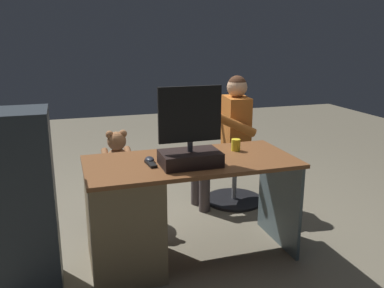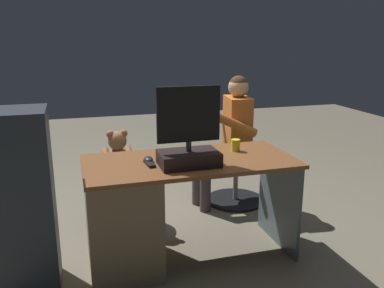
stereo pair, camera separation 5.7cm
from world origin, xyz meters
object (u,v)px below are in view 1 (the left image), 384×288
Objects in this scene: monitor at (190,145)px; cup at (236,145)px; office_chair_teddy at (119,192)px; computer_mouse at (150,159)px; visitor_chair at (235,175)px; person at (228,131)px; desk at (139,212)px; teddy_bear at (117,153)px; keyboard at (192,156)px; tv_remote at (151,164)px.

monitor is 0.49m from cup.
cup is 1.10m from office_chair_teddy.
computer_mouse reaches higher than visitor_chair.
visitor_chair is at bearing -127.89° from monitor.
computer_mouse is 1.19m from person.
desk is 16.60× the size of cup.
cup is 0.25× the size of teddy_bear.
visitor_chair is at bearing -173.13° from office_chair_teddy.
computer_mouse is 0.08× the size of person.
desk is at bearing 93.24° from teddy_bear.
keyboard is at bearing 52.51° from person.
computer_mouse is at bearing -101.01° from tv_remote.
tv_remote is at bearing 99.87° from office_chair_teddy.
person is at bearing -142.11° from tv_remote.
office_chair_teddy is at bearing -65.25° from monitor.
tv_remote is 1.24m from person.
desk is 0.85m from cup.
monitor reaches higher than teddy_bear.
computer_mouse is 1.35m from visitor_chair.
office_chair_teddy is at bearing 6.87° from person.
tv_remote is (-0.09, 0.03, 0.34)m from desk.
keyboard is at bearing -172.14° from desk.
visitor_chair is (-1.11, -0.12, -0.35)m from teddy_bear.
keyboard is 1.20× the size of teddy_bear.
computer_mouse reaches higher than keyboard.
computer_mouse is at bearing 7.32° from cup.
office_chair_teddy is 1.41× the size of teddy_bear.
teddy_bear is 0.64× the size of visitor_chair.
visitor_chair is (-0.73, -0.94, -0.60)m from monitor.
desk is at bearing -25.74° from tv_remote.
computer_mouse is 0.82m from office_chair_teddy.
office_chair_teddy is at bearing -86.70° from desk.
monitor is 5.99× the size of cup.
keyboard is (-0.06, -0.16, -0.13)m from monitor.
computer_mouse is at bearing 41.42° from person.
monitor is at bearing 52.11° from visitor_chair.
desk is 1.20× the size of person.
cup reaches higher than desk.
person reaches higher than office_chair_teddy.
monitor reaches higher than keyboard.
cup reaches higher than office_chair_teddy.
computer_mouse reaches higher than desk.
cup reaches higher than computer_mouse.
tv_remote is 0.27× the size of visitor_chair.
keyboard is 4.38× the size of computer_mouse.
visitor_chair is at bearing -113.52° from cup.
office_chair_teddy is (0.13, -0.73, -0.46)m from tv_remote.
office_chair_teddy is (0.37, -0.81, -0.59)m from monitor.
monitor reaches higher than cup.
teddy_bear is 0.29× the size of person.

